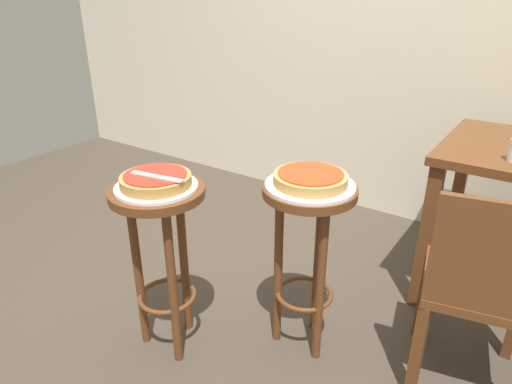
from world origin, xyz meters
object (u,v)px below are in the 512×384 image
object	(u,v)px
serving_plate_middle	(310,185)
stool_foreground	(161,235)
pizza_middle	(310,178)
wooden_chair	(484,288)
pizza_foreground	(156,180)
serving_plate_foreground	(156,187)
pizza_server_knife	(157,177)
stool_middle	(307,233)

from	to	relation	value
serving_plate_middle	stool_foreground	bearing A→B (deg)	-144.11
pizza_middle	wooden_chair	bearing A→B (deg)	11.13
pizza_foreground	serving_plate_middle	size ratio (longest dim) A/B	0.77
serving_plate_foreground	pizza_server_knife	xyz separation A→B (m)	(0.03, -0.02, 0.06)
stool_foreground	pizza_server_knife	world-z (taller)	pizza_server_knife
serving_plate_middle	pizza_middle	size ratio (longest dim) A/B	1.22
pizza_foreground	wooden_chair	xyz separation A→B (m)	(1.11, 0.47, -0.31)
stool_middle	serving_plate_middle	world-z (taller)	serving_plate_middle
stool_foreground	serving_plate_middle	bearing A→B (deg)	35.89
stool_foreground	pizza_server_knife	size ratio (longest dim) A/B	3.38
pizza_foreground	stool_middle	distance (m)	0.63
wooden_chair	pizza_foreground	bearing A→B (deg)	-157.22
serving_plate_foreground	stool_middle	world-z (taller)	serving_plate_foreground
pizza_foreground	serving_plate_middle	distance (m)	0.58
stool_foreground	serving_plate_foreground	bearing A→B (deg)	45.00
serving_plate_foreground	pizza_server_knife	world-z (taller)	pizza_server_knife
pizza_foreground	pizza_server_knife	world-z (taller)	pizza_server_knife
pizza_foreground	stool_middle	size ratio (longest dim) A/B	0.36
stool_foreground	serving_plate_foreground	xyz separation A→B (m)	(0.00, 0.00, 0.21)
pizza_foreground	serving_plate_middle	world-z (taller)	pizza_foreground
wooden_chair	stool_middle	bearing A→B (deg)	-168.87
pizza_foreground	stool_middle	xyz separation A→B (m)	(0.47, 0.34, -0.24)
serving_plate_foreground	pizza_foreground	size ratio (longest dim) A/B	1.17
pizza_middle	pizza_server_knife	size ratio (longest dim) A/B	1.28
pizza_middle	wooden_chair	world-z (taller)	wooden_chair
serving_plate_middle	pizza_server_knife	bearing A→B (deg)	-140.71
stool_middle	serving_plate_middle	distance (m)	0.21
pizza_foreground	serving_plate_middle	xyz separation A→B (m)	(0.47, 0.34, -0.03)
pizza_foreground	pizza_server_knife	size ratio (longest dim) A/B	1.21
pizza_server_knife	wooden_chair	bearing A→B (deg)	14.18
serving_plate_foreground	pizza_foreground	distance (m)	0.03
stool_middle	serving_plate_middle	bearing A→B (deg)	0.00
pizza_middle	serving_plate_middle	bearing A→B (deg)	0.00
stool_foreground	wooden_chair	world-z (taller)	wooden_chair
serving_plate_middle	pizza_foreground	bearing A→B (deg)	-144.11
stool_middle	pizza_middle	size ratio (longest dim) A/B	2.64
stool_foreground	pizza_foreground	xyz separation A→B (m)	(0.00, 0.00, 0.24)
stool_middle	wooden_chair	distance (m)	0.66
pizza_foreground	pizza_middle	size ratio (longest dim) A/B	0.95
serving_plate_middle	wooden_chair	bearing A→B (deg)	11.13
serving_plate_middle	serving_plate_foreground	bearing A→B (deg)	-144.11
serving_plate_foreground	serving_plate_middle	world-z (taller)	same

